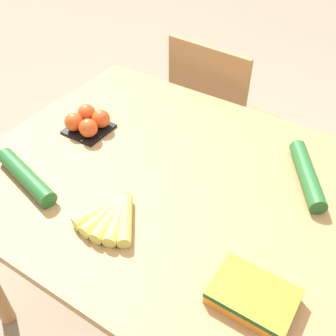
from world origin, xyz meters
TOP-DOWN VIEW (x-y plane):
  - ground_plane at (0.00, 0.00)m, footprint 12.00×12.00m
  - dining_table at (0.00, 0.00)m, footprint 1.19×0.97m
  - chair at (-0.18, 0.71)m, footprint 0.45×0.43m
  - banana_bunch at (-0.03, -0.23)m, footprint 0.18×0.18m
  - tomato_pack at (-0.36, 0.05)m, footprint 0.14×0.14m
  - carrot_bag at (0.39, -0.25)m, footprint 0.19×0.13m
  - cucumber_near at (0.36, 0.21)m, footprint 0.19×0.26m
  - cucumber_far at (-0.34, -0.26)m, footprint 0.28×0.12m

SIDE VIEW (x-z plane):
  - ground_plane at x=0.00m, z-range 0.00..0.00m
  - chair at x=-0.18m, z-range 0.02..0.94m
  - dining_table at x=0.00m, z-range 0.28..1.05m
  - banana_bunch at x=-0.03m, z-range 0.77..0.81m
  - carrot_bag at x=0.39m, z-range 0.77..0.81m
  - cucumber_near at x=0.36m, z-range 0.77..0.82m
  - cucumber_far at x=-0.34m, z-range 0.77..0.82m
  - tomato_pack at x=-0.36m, z-range 0.77..0.84m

